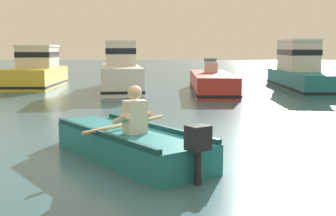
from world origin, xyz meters
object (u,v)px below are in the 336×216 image
(rowboat_with_person, at_px, (128,143))
(moored_boat_red, at_px, (211,83))
(moored_boat_white, at_px, (121,71))
(moored_boat_teal, at_px, (300,71))
(moored_boat_yellow, at_px, (37,71))

(rowboat_with_person, height_order, moored_boat_red, moored_boat_red)
(rowboat_with_person, height_order, moored_boat_white, moored_boat_white)
(moored_boat_red, xyz_separation_m, moored_boat_teal, (4.01, 1.55, 0.42))
(rowboat_with_person, bearing_deg, moored_boat_yellow, 112.97)
(moored_boat_yellow, relative_size, moored_boat_red, 0.77)
(moored_boat_red, relative_size, moored_boat_teal, 0.90)
(rowboat_with_person, distance_m, moored_boat_white, 11.80)
(rowboat_with_person, bearing_deg, moored_boat_red, 77.95)
(moored_boat_yellow, distance_m, moored_boat_white, 4.32)
(rowboat_with_person, distance_m, moored_boat_yellow, 14.29)
(rowboat_with_person, height_order, moored_boat_teal, moored_boat_teal)
(moored_boat_white, relative_size, moored_boat_red, 1.02)
(rowboat_with_person, relative_size, moored_boat_yellow, 0.70)
(moored_boat_white, bearing_deg, rowboat_with_person, -82.65)
(moored_boat_yellow, relative_size, moored_boat_white, 0.75)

